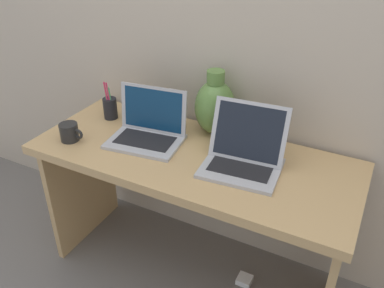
# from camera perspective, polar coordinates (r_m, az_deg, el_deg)

# --- Properties ---
(ground_plane) EXTENTS (6.00, 6.00, 0.00)m
(ground_plane) POSITION_cam_1_polar(r_m,az_deg,el_deg) (2.17, 0.00, -17.28)
(ground_plane) COLOR slate
(back_wall) EXTENTS (4.40, 0.04, 2.40)m
(back_wall) POSITION_cam_1_polar(r_m,az_deg,el_deg) (1.79, 4.97, 17.29)
(back_wall) COLOR #BCAD99
(back_wall) RESTS_ON ground
(desk) EXTENTS (1.39, 0.57, 0.70)m
(desk) POSITION_cam_1_polar(r_m,az_deg,el_deg) (1.80, 0.00, -5.54)
(desk) COLOR tan
(desk) RESTS_ON ground
(laptop_left) EXTENTS (0.34, 0.27, 0.23)m
(laptop_left) POSITION_cam_1_polar(r_m,az_deg,el_deg) (1.81, -6.07, 2.44)
(laptop_left) COLOR #B2B2B7
(laptop_left) RESTS_ON desk
(laptop_right) EXTENTS (0.32, 0.28, 0.24)m
(laptop_right) POSITION_cam_1_polar(r_m,az_deg,el_deg) (1.63, 7.39, -1.01)
(laptop_right) COLOR #B2B2B7
(laptop_right) RESTS_ON desk
(green_vase) EXTENTS (0.18, 0.18, 0.30)m
(green_vase) POSITION_cam_1_polar(r_m,az_deg,el_deg) (1.83, 3.22, 5.34)
(green_vase) COLOR #5B843D
(green_vase) RESTS_ON desk
(coffee_mug) EXTENTS (0.12, 0.08, 0.08)m
(coffee_mug) POSITION_cam_1_polar(r_m,az_deg,el_deg) (1.88, -16.79, 1.59)
(coffee_mug) COLOR black
(coffee_mug) RESTS_ON desk
(pen_cup) EXTENTS (0.07, 0.07, 0.19)m
(pen_cup) POSITION_cam_1_polar(r_m,az_deg,el_deg) (2.02, -11.41, 5.03)
(pen_cup) COLOR black
(pen_cup) RESTS_ON desk
(power_brick) EXTENTS (0.07, 0.07, 0.03)m
(power_brick) POSITION_cam_1_polar(r_m,az_deg,el_deg) (2.13, 7.37, -18.36)
(power_brick) COLOR white
(power_brick) RESTS_ON ground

